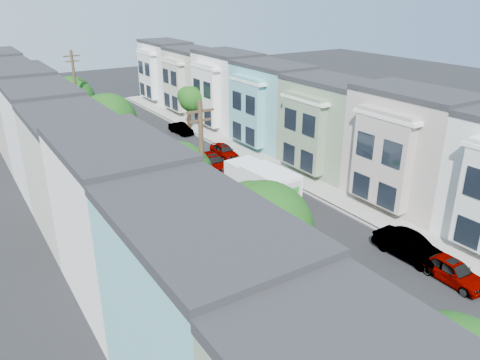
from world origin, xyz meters
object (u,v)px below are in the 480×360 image
object	(u,v)px
parked_right_d	(181,129)
tree_c	(176,179)
tree_b	(262,231)
parked_left_d	(160,196)
fedex_truck	(262,184)
parked_left_b	(321,333)
lead_sedan	(214,162)
utility_pole_near	(203,189)
utility_pole_far	(78,102)
parked_right_c	(224,151)
tree_e	(71,99)
parked_right_a	(453,271)
tree_d	(108,122)
parked_left_c	(248,272)
parked_right_b	(410,247)
tree_far_r	(191,99)

from	to	relation	value
parked_right_d	tree_c	bearing A→B (deg)	-121.32
tree_b	parked_left_d	xyz separation A→B (m)	(1.40, 15.56, -4.42)
fedex_truck	parked_left_b	size ratio (longest dim) A/B	1.43
fedex_truck	lead_sedan	xyz separation A→B (m)	(0.69, 8.67, -0.99)
utility_pole_near	utility_pole_far	distance (m)	26.00
parked_left_b	parked_right_d	bearing A→B (deg)	77.88
fedex_truck	tree_c	bearing A→B (deg)	-170.37
utility_pole_far	parked_right_c	world-z (taller)	utility_pole_far
lead_sedan	fedex_truck	bearing A→B (deg)	-87.32
tree_b	utility_pole_near	xyz separation A→B (m)	(0.00, 5.76, 0.02)
tree_b	parked_right_c	xyz separation A→B (m)	(11.20, 22.26, -4.46)
fedex_truck	parked_right_d	world-z (taller)	fedex_truck
tree_e	utility_pole_near	xyz separation A→B (m)	(0.00, -28.60, 0.24)
tree_e	parked_right_a	bearing A→B (deg)	-73.33
parked_left_d	parked_right_d	distance (m)	19.15
tree_b	tree_e	xyz separation A→B (m)	(0.00, 34.36, -0.22)
parked_right_a	parked_right_c	world-z (taller)	parked_right_a
parked_right_c	parked_right_a	bearing A→B (deg)	-87.39
tree_c	tree_d	xyz separation A→B (m)	(-0.00, 12.86, 0.76)
parked_left_c	parked_right_a	xyz separation A→B (m)	(9.80, -6.31, 0.08)
parked_left_d	utility_pole_far	bearing A→B (deg)	94.54
parked_left_b	parked_right_b	xyz separation A→B (m)	(9.80, 2.87, 0.09)
tree_d	parked_right_c	world-z (taller)	tree_d
parked_right_b	parked_left_d	bearing A→B (deg)	120.21
tree_far_r	parked_right_d	xyz separation A→B (m)	(-1.99, -1.20, -2.94)
tree_far_r	parked_left_c	size ratio (longest dim) A/B	1.35
tree_e	tree_far_r	xyz separation A→B (m)	(13.20, -1.15, -1.36)
tree_d	lead_sedan	world-z (taller)	tree_d
tree_e	parked_left_c	xyz separation A→B (m)	(1.40, -31.09, -4.30)
fedex_truck	parked_left_b	world-z (taller)	fedex_truck
tree_c	utility_pole_near	size ratio (longest dim) A/B	0.69
tree_far_r	lead_sedan	bearing A→B (deg)	-108.81
tree_c	parked_left_c	size ratio (longest dim) A/B	1.84
tree_c	parked_left_d	world-z (taller)	tree_c
tree_c	tree_far_r	xyz separation A→B (m)	(13.20, 23.86, -1.00)
parked_right_c	parked_right_d	distance (m)	9.75
tree_b	parked_left_b	xyz separation A→B (m)	(1.40, -2.93, -4.45)
utility_pole_near	parked_left_d	distance (m)	10.86
parked_left_c	parked_left_d	bearing A→B (deg)	94.53
tree_e	parked_left_d	distance (m)	19.31
tree_far_r	parked_left_d	world-z (taller)	tree_far_r
fedex_truck	parked_right_d	size ratio (longest dim) A/B	1.78
tree_e	utility_pole_near	world-z (taller)	utility_pole_near
utility_pole_near	tree_far_r	bearing A→B (deg)	64.33
tree_c	tree_far_r	size ratio (longest dim) A/B	1.36
parked_left_b	parked_right_a	world-z (taller)	parked_right_a
tree_d	parked_right_a	bearing A→B (deg)	-66.07
utility_pole_far	parked_right_c	bearing A→B (deg)	-40.28
tree_e	tree_d	bearing A→B (deg)	-90.00
tree_e	fedex_truck	distance (m)	24.67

